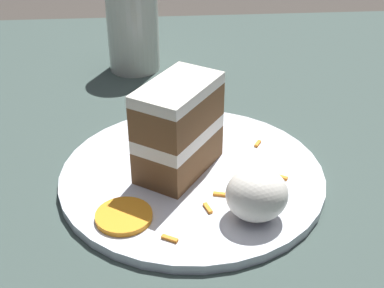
# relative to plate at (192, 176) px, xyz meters

# --- Properties ---
(ground_plane) EXTENTS (6.00, 6.00, 0.00)m
(ground_plane) POSITION_rel_plate_xyz_m (-0.01, -0.03, -0.04)
(ground_plane) COLOR #38332D
(ground_plane) RESTS_ON ground
(dining_table) EXTENTS (0.91, 1.02, 0.03)m
(dining_table) POSITION_rel_plate_xyz_m (-0.01, -0.03, -0.02)
(dining_table) COLOR #384742
(dining_table) RESTS_ON ground
(plate) EXTENTS (0.28, 0.28, 0.01)m
(plate) POSITION_rel_plate_xyz_m (0.00, 0.00, 0.00)
(plate) COLOR silver
(plate) RESTS_ON dining_table
(cake_slice) EXTENTS (0.10, 0.11, 0.10)m
(cake_slice) POSITION_rel_plate_xyz_m (0.01, -0.01, 0.05)
(cake_slice) COLOR brown
(cake_slice) RESTS_ON plate
(cream_dollop) EXTENTS (0.06, 0.05, 0.05)m
(cream_dollop) POSITION_rel_plate_xyz_m (-0.05, 0.08, 0.03)
(cream_dollop) COLOR white
(cream_dollop) RESTS_ON plate
(orange_garnish) EXTENTS (0.05, 0.05, 0.01)m
(orange_garnish) POSITION_rel_plate_xyz_m (0.07, 0.07, 0.01)
(orange_garnish) COLOR orange
(orange_garnish) RESTS_ON plate
(carrot_shreds_scatter) EXTENTS (0.16, 0.21, 0.00)m
(carrot_shreds_scatter) POSITION_rel_plate_xyz_m (-0.02, -0.00, 0.01)
(carrot_shreds_scatter) COLOR orange
(carrot_shreds_scatter) RESTS_ON plate
(drinking_glass) EXTENTS (0.08, 0.08, 0.14)m
(drinking_glass) POSITION_rel_plate_xyz_m (0.06, -0.30, 0.05)
(drinking_glass) COLOR beige
(drinking_glass) RESTS_ON dining_table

